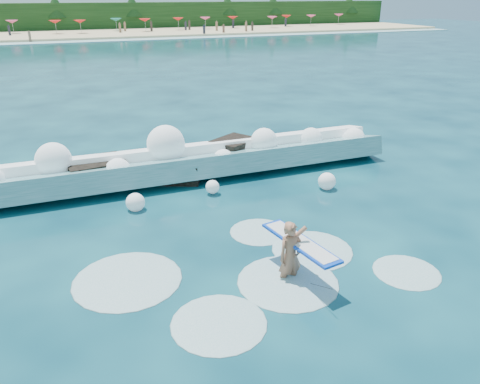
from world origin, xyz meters
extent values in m
plane|color=#072538|center=(0.00, 0.00, 0.00)|extent=(200.00, 200.00, 0.00)
cube|color=tan|center=(0.00, 78.00, 0.20)|extent=(140.00, 20.00, 0.40)
cube|color=silver|center=(0.00, 67.00, 0.04)|extent=(140.00, 5.00, 0.08)
cube|color=black|center=(0.00, 88.00, 2.50)|extent=(140.00, 4.00, 5.00)
cube|color=teal|center=(1.45, 6.81, 0.40)|extent=(16.17, 2.46, 1.35)
cube|color=white|center=(1.45, 7.61, 0.81)|extent=(16.17, 1.14, 0.63)
cube|color=black|center=(-2.21, 7.32, 0.39)|extent=(2.26, 1.82, 1.12)
cube|color=black|center=(0.79, 6.52, 0.30)|extent=(1.91, 1.73, 0.86)
cube|color=black|center=(3.49, 7.72, 0.42)|extent=(2.18, 2.07, 1.21)
imported|color=#A0654B|center=(1.66, -1.03, 0.62)|extent=(0.72, 0.51, 1.87)
cube|color=blue|center=(1.94, -0.98, 0.94)|extent=(1.01, 2.62, 0.06)
cube|color=silver|center=(1.94, -0.98, 0.95)|extent=(0.87, 2.39, 0.06)
cylinder|color=black|center=(1.84, -2.23, 0.45)|extent=(0.01, 0.91, 0.43)
sphere|color=white|center=(-3.63, 7.37, 1.13)|extent=(1.29, 1.29, 1.29)
sphere|color=white|center=(-1.48, 6.64, 0.65)|extent=(0.98, 0.98, 0.98)
sphere|color=white|center=(0.51, 7.36, 1.27)|extent=(1.49, 1.49, 1.49)
sphere|color=white|center=(2.58, 6.50, 0.63)|extent=(0.84, 0.84, 0.84)
sphere|color=white|center=(4.50, 6.88, 1.07)|extent=(1.09, 1.09, 1.09)
sphere|color=white|center=(6.82, 7.07, 0.86)|extent=(0.97, 0.97, 0.97)
sphere|color=white|center=(8.67, 6.54, 0.82)|extent=(0.96, 0.96, 0.96)
sphere|color=white|center=(-1.27, 4.51, 0.26)|extent=(0.63, 0.63, 0.63)
sphere|color=white|center=(1.55, 4.82, 0.27)|extent=(0.50, 0.50, 0.50)
sphere|color=white|center=(5.64, 3.72, 0.30)|extent=(0.65, 0.65, 0.65)
ellipsoid|color=silver|center=(1.52, -1.21, 0.00)|extent=(2.58, 2.58, 0.13)
ellipsoid|color=silver|center=(-0.62, -2.08, 0.00)|extent=(2.16, 2.16, 0.11)
ellipsoid|color=silver|center=(2.90, -0.03, 0.00)|extent=(2.30, 2.30, 0.11)
ellipsoid|color=silver|center=(-2.21, 0.38, 0.00)|extent=(2.78, 2.78, 0.14)
ellipsoid|color=silver|center=(1.94, 1.52, 0.00)|extent=(1.80, 1.80, 0.09)
ellipsoid|color=silver|center=(4.61, -1.94, 0.00)|extent=(1.75, 1.75, 0.09)
cone|color=#DA4076|center=(-8.11, 81.10, 2.25)|extent=(2.00, 2.00, 0.50)
cone|color=red|center=(-1.42, 78.10, 2.25)|extent=(2.00, 2.00, 0.50)
cone|color=red|center=(2.49, 77.54, 2.25)|extent=(2.00, 2.00, 0.50)
cone|color=#13796E|center=(8.91, 81.09, 2.25)|extent=(2.00, 2.00, 0.50)
cone|color=red|center=(13.50, 77.83, 2.25)|extent=(2.00, 2.00, 0.50)
cone|color=red|center=(19.84, 79.01, 2.25)|extent=(2.00, 2.00, 0.50)
cone|color=#DA4076|center=(25.21, 79.53, 2.25)|extent=(2.00, 2.00, 0.50)
cone|color=red|center=(30.98, 80.13, 2.25)|extent=(2.00, 2.00, 0.50)
cone|color=#DA4076|center=(38.34, 77.86, 2.25)|extent=(2.00, 2.00, 0.50)
cone|color=red|center=(43.01, 81.02, 2.25)|extent=(2.00, 2.00, 0.50)
cone|color=#DA4076|center=(48.30, 80.19, 2.25)|extent=(2.00, 2.00, 0.50)
cone|color=#DA4076|center=(56.34, 82.32, 2.25)|extent=(2.00, 2.00, 0.50)
cube|color=#262633|center=(47.89, 70.32, 1.19)|extent=(0.35, 0.22, 1.58)
cube|color=#3F332D|center=(30.41, 80.63, 1.13)|extent=(0.35, 0.22, 1.46)
cube|color=brown|center=(1.52, 80.33, 1.11)|extent=(0.35, 0.22, 1.43)
cube|color=#3F332D|center=(16.24, 78.76, 1.16)|extent=(0.35, 0.22, 1.53)
cube|color=#8C664C|center=(8.81, 76.20, 1.10)|extent=(0.35, 0.22, 1.41)
cube|color=#3F332D|center=(18.28, 72.46, 1.14)|extent=(0.35, 0.22, 1.49)
cube|color=#262633|center=(31.64, 71.97, 1.21)|extent=(0.35, 0.22, 1.61)
cube|color=#3F332D|center=(30.52, 70.99, 1.10)|extent=(0.35, 0.22, 1.40)
cube|color=#262633|center=(-7.69, 75.43, 1.08)|extent=(0.35, 0.22, 1.35)
cube|color=brown|center=(1.08, 79.01, 1.11)|extent=(0.35, 0.22, 1.42)
cube|color=#3F332D|center=(26.36, 68.17, 0.84)|extent=(0.35, 0.22, 1.51)
cube|color=brown|center=(29.55, 68.83, 0.87)|extent=(0.35, 0.22, 1.58)
cube|color=#3F332D|center=(16.27, 77.93, 1.19)|extent=(0.35, 0.22, 1.58)
camera|label=1|loc=(-3.26, -9.99, 6.71)|focal=35.00mm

